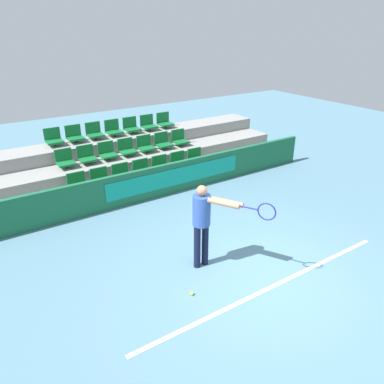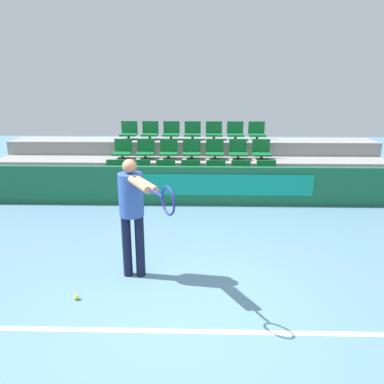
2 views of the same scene
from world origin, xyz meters
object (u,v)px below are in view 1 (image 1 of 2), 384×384
Objects in this scene: stadium_chair_4 at (161,166)px; tennis_ball at (192,294)px; stadium_chair_6 at (196,158)px; stadium_chair_9 at (108,152)px; stadium_chair_14 at (54,139)px; tennis_player at (205,218)px; stadium_chair_5 at (179,162)px; stadium_chair_11 at (146,145)px; stadium_chair_10 at (127,149)px; stadium_chair_13 at (180,139)px; stadium_chair_12 at (163,142)px; stadium_chair_16 at (94,132)px; stadium_chair_7 at (65,160)px; stadium_chair_8 at (87,156)px; stadium_chair_1 at (101,179)px; stadium_chair_2 at (122,175)px; stadium_chair_18 at (131,127)px; stadium_chair_15 at (75,135)px; stadium_chair_0 at (78,184)px; stadium_chair_17 at (113,129)px; stadium_chair_3 at (142,170)px; stadium_chair_19 at (148,124)px; stadium_chair_20 at (165,122)px.

tennis_ball is at bearing -112.92° from stadium_chair_4.
stadium_chair_6 is 1.00× the size of stadium_chair_9.
stadium_chair_14 is 6.01m from tennis_player.
stadium_chair_5 is 1.00× the size of stadium_chair_11.
stadium_chair_10 and stadium_chair_13 have the same top height.
stadium_chair_4 is 7.48× the size of tennis_ball.
stadium_chair_12 is 2.08m from stadium_chair_16.
stadium_chair_7 is at bearing 180.00° from stadium_chair_11.
stadium_chair_8 is at bearing 180.00° from stadium_chair_12.
stadium_chair_1 is 2.14m from stadium_chair_16.
stadium_chair_14 is (-1.21, 1.92, 0.73)m from stadium_chair_2.
stadium_chair_14 and stadium_chair_18 have the same top height.
stadium_chair_1 is at bearing -90.00° from stadium_chair_8.
tennis_player reaches higher than stadium_chair_15.
stadium_chair_0 is at bearing -158.36° from stadium_chair_11.
stadium_chair_9 is 0.60m from stadium_chair_10.
stadium_chair_17 reaches higher than stadium_chair_0.
stadium_chair_1 is 2.42m from stadium_chair_5.
stadium_chair_5 is 1.00× the size of stadium_chair_18.
stadium_chair_9 is 1.00× the size of stadium_chair_16.
stadium_chair_16 is at bearing 133.39° from stadium_chair_5.
stadium_chair_9 is (1.21, 0.96, 0.36)m from stadium_chair_0.
stadium_chair_10 reaches higher than stadium_chair_6.
stadium_chair_4 is at bearing 180.00° from stadium_chair_5.
stadium_chair_18 is (-0.60, 1.92, 0.73)m from stadium_chair_5.
stadium_chair_4 is 1.19m from stadium_chair_12.
stadium_chair_15 is at bearing 122.22° from stadium_chair_3.
stadium_chair_6 is at bearing -17.61° from stadium_chair_8.
stadium_chair_5 is (1.21, 0.00, 0.00)m from stadium_chair_3.
stadium_chair_5 is 3.17m from stadium_chair_15.
stadium_chair_15 is 1.00× the size of stadium_chair_19.
stadium_chair_17 is (0.60, 1.92, 0.73)m from stadium_chair_2.
stadium_chair_19 is at bearing 0.00° from stadium_chair_16.
stadium_chair_14 reaches higher than stadium_chair_3.
stadium_chair_5 is 2.38m from stadium_chair_17.
stadium_chair_4 is at bearing -122.22° from stadium_chair_20.
stadium_chair_11 is (1.81, 0.96, 0.36)m from stadium_chair_1.
tennis_player is at bearing -107.61° from stadium_chair_4.
stadium_chair_17 is 1.00× the size of stadium_chair_18.
stadium_chair_1 is 1.00× the size of stadium_chair_16.
stadium_chair_2 is at bearing -122.22° from stadium_chair_10.
stadium_chair_7 is 1.00× the size of stadium_chair_17.
stadium_chair_15 is 7.48× the size of tennis_ball.
stadium_chair_5 is at bearing -122.22° from stadium_chair_13.
stadium_chair_14 is (-1.21, 0.96, 0.36)m from stadium_chair_9.
stadium_chair_11 is 1.00× the size of stadium_chair_12.
stadium_chair_17 is at bearing 180.00° from stadium_chair_20.
stadium_chair_20 is 0.29× the size of tennis_player.
stadium_chair_7 is at bearing 141.58° from stadium_chair_2.
stadium_chair_4 is at bearing 0.00° from stadium_chair_3.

